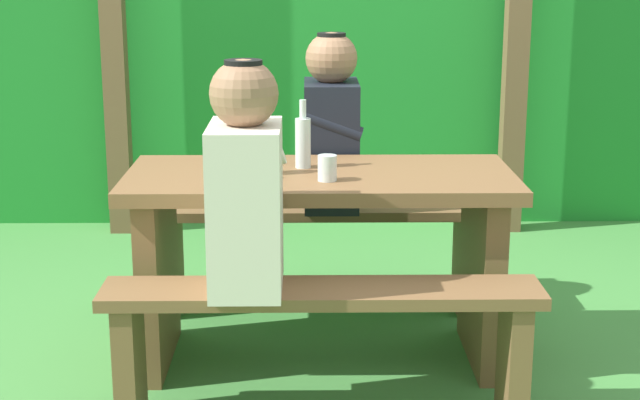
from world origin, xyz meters
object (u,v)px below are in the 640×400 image
object	(u,v)px
bottle_right	(263,149)
cell_phone	(266,180)
drinking_glass	(327,168)
bottle_left	(303,141)
bench_far	(318,236)
picnic_table	(320,233)
person_black_coat	(331,128)
person_white_shirt	(246,185)
bench_near	(322,327)

from	to	relation	value
bottle_right	cell_phone	world-z (taller)	bottle_right
drinking_glass	bottle_left	world-z (taller)	bottle_left
drinking_glass	bottle_left	size ratio (longest dim) A/B	0.36
bench_far	drinking_glass	size ratio (longest dim) A/B	15.54
bottle_right	cell_phone	xyz separation A→B (m)	(0.01, -0.12, -0.09)
picnic_table	person_black_coat	world-z (taller)	person_black_coat
person_black_coat	drinking_glass	distance (m)	0.64
bench_far	drinking_glass	xyz separation A→B (m)	(0.02, -0.64, 0.44)
picnic_table	bottle_right	distance (m)	0.38
person_black_coat	cell_phone	xyz separation A→B (m)	(-0.24, -0.65, -0.07)
bottle_left	cell_phone	world-z (taller)	bottle_left
person_white_shirt	bottle_right	size ratio (longest dim) A/B	3.07
bench_far	person_black_coat	world-z (taller)	person_black_coat
bench_near	person_white_shirt	distance (m)	0.52
picnic_table	drinking_glass	distance (m)	0.30
drinking_glass	person_white_shirt	bearing A→B (deg)	-124.40
person_white_shirt	bottle_right	world-z (taller)	person_white_shirt
bench_near	cell_phone	bearing A→B (deg)	116.88
drinking_glass	cell_phone	bearing A→B (deg)	-177.59
picnic_table	bench_near	xyz separation A→B (m)	(0.00, -0.51, -0.16)
person_white_shirt	bottle_left	world-z (taller)	person_white_shirt
cell_phone	person_black_coat	bearing A→B (deg)	86.24
bottle_left	cell_phone	size ratio (longest dim) A/B	1.80
bottle_left	bottle_right	bearing A→B (deg)	-142.70
person_black_coat	bottle_right	bearing A→B (deg)	-115.72
bench_far	bottle_right	size ratio (longest dim) A/B	5.97
bottle_left	cell_phone	xyz separation A→B (m)	(-0.13, -0.22, -0.09)
bench_far	cell_phone	bearing A→B (deg)	-106.20
bench_near	person_white_shirt	world-z (taller)	person_white_shirt
picnic_table	person_black_coat	xyz separation A→B (m)	(0.05, 0.51, 0.30)
bottle_right	person_white_shirt	bearing A→B (deg)	-93.80
bench_near	person_black_coat	size ratio (longest dim) A/B	1.95
cell_phone	bench_near	bearing A→B (deg)	-46.42
bench_far	bottle_right	xyz separation A→B (m)	(-0.20, -0.53, 0.48)
picnic_table	person_white_shirt	size ratio (longest dim) A/B	1.95
person_white_shirt	person_black_coat	size ratio (longest dim) A/B	1.00
bench_near	person_white_shirt	size ratio (longest dim) A/B	1.95
bench_near	bench_far	world-z (taller)	same
bottle_left	bottle_right	xyz separation A→B (m)	(-0.14, -0.11, -0.01)
picnic_table	bottle_left	xyz separation A→B (m)	(-0.06, 0.09, 0.33)
picnic_table	drinking_glass	bearing A→B (deg)	-79.69
picnic_table	bench_near	distance (m)	0.54
picnic_table	bottle_left	world-z (taller)	bottle_left
drinking_glass	bottle_right	world-z (taller)	bottle_right
cell_phone	drinking_glass	bearing A→B (deg)	19.10
picnic_table	bench_far	world-z (taller)	picnic_table
bench_far	bench_near	bearing A→B (deg)	-90.00
bench_near	bench_far	xyz separation A→B (m)	(0.00, 1.02, 0.00)
picnic_table	bottle_left	distance (m)	0.35
picnic_table	bench_far	size ratio (longest dim) A/B	1.00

